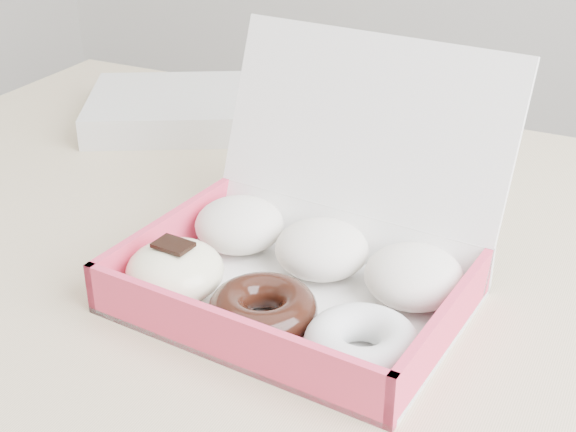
% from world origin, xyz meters
% --- Properties ---
extents(table, '(1.20, 0.80, 0.75)m').
position_xyz_m(table, '(0.00, 0.00, 0.67)').
color(table, tan).
rests_on(table, ground).
extents(donut_box, '(0.33, 0.31, 0.22)m').
position_xyz_m(donut_box, '(0.07, -0.12, 0.79)').
color(donut_box, white).
rests_on(donut_box, table).
extents(newspapers, '(0.33, 0.31, 0.04)m').
position_xyz_m(newspapers, '(-0.28, 0.21, 0.77)').
color(newspapers, beige).
rests_on(newspapers, table).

